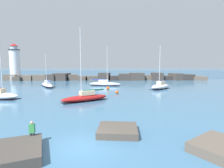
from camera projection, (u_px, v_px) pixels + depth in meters
name	position (u px, v px, depth m)	size (l,w,h in m)	color
ground_plane	(82.00, 147.00, 11.37)	(600.00, 600.00, 0.00)	#3D6B8E
open_sea_beyond	(104.00, 73.00, 122.33)	(400.00, 116.00, 0.01)	#2D5B7F
breakwater_jetty	(109.00, 77.00, 62.71)	(72.25, 6.80, 2.59)	brown
lighthouse	(15.00, 65.00, 61.51)	(4.48, 4.48, 12.84)	gray
foreground_rocks	(116.00, 143.00, 11.29)	(16.59, 7.06, 0.60)	#4C443D
sailboat_moored_0	(85.00, 97.00, 25.92)	(7.20, 5.22, 10.64)	maroon
sailboat_moored_1	(160.00, 86.00, 39.03)	(6.04, 5.73, 9.55)	silver
sailboat_moored_2	(105.00, 83.00, 45.17)	(8.36, 3.32, 10.17)	silver
sailboat_moored_3	(0.00, 95.00, 27.42)	(6.24, 3.15, 9.01)	white
sailboat_moored_4	(47.00, 84.00, 42.92)	(5.67, 7.84, 8.04)	silver
mooring_buoy_orange_near	(117.00, 92.00, 32.90)	(0.58, 0.58, 0.78)	#EA5914
mooring_buoy_far_side	(108.00, 88.00, 38.39)	(0.66, 0.66, 0.86)	#EA5914
person_on_rocks	(32.00, 131.00, 11.78)	(0.36, 0.22, 1.58)	#282833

